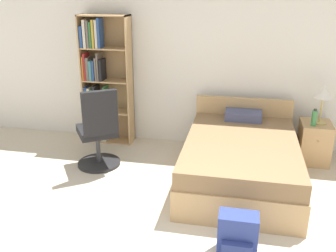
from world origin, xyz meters
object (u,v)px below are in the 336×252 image
(water_bottle, at_px, (314,118))
(table_lamp, at_px, (323,94))
(bookshelf, at_px, (101,81))
(office_chair, at_px, (99,133))
(bed, at_px, (240,159))
(backpack_blue, at_px, (237,236))
(nightstand, at_px, (314,142))

(water_bottle, bearing_deg, table_lamp, 50.51)
(table_lamp, bearing_deg, bookshelf, 177.33)
(office_chair, relative_size, water_bottle, 4.84)
(water_bottle, bearing_deg, bed, -145.26)
(bed, xyz_separation_m, backpack_blue, (0.01, -1.44, -0.09))
(nightstand, distance_m, water_bottle, 0.42)
(bed, xyz_separation_m, office_chair, (-1.86, -0.03, 0.21))
(office_chair, bearing_deg, bookshelf, 107.45)
(office_chair, height_order, table_lamp, office_chair)
(nightstand, bearing_deg, table_lamp, -10.39)
(bookshelf, bearing_deg, bed, -22.72)
(bookshelf, relative_size, office_chair, 1.73)
(nightstand, xyz_separation_m, water_bottle, (-0.07, -0.12, 0.40))
(table_lamp, height_order, backpack_blue, table_lamp)
(bookshelf, height_order, bed, bookshelf)
(office_chair, xyz_separation_m, backpack_blue, (1.87, -1.42, -0.30))
(nightstand, bearing_deg, backpack_blue, -113.96)
(nightstand, height_order, water_bottle, water_bottle)
(bed, bearing_deg, water_bottle, 34.74)
(bed, bearing_deg, nightstand, 37.36)
(bed, bearing_deg, office_chair, -179.18)
(backpack_blue, bearing_deg, table_lamp, 65.47)
(backpack_blue, bearing_deg, office_chair, 142.84)
(office_chair, relative_size, table_lamp, 2.11)
(office_chair, xyz_separation_m, water_bottle, (2.78, 0.67, 0.18))
(bed, height_order, nightstand, bed)
(office_chair, height_order, nightstand, office_chair)
(office_chair, distance_m, backpack_blue, 2.37)
(bookshelf, relative_size, table_lamp, 3.65)
(bookshelf, bearing_deg, office_chair, -72.55)
(backpack_blue, bearing_deg, bed, 90.51)
(table_lamp, distance_m, water_bottle, 0.34)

